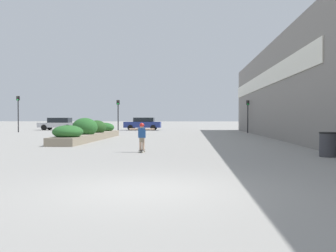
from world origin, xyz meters
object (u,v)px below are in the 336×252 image
object	(u,v)px
car_leftmost	(143,124)
traffic_light_left	(118,110)
skateboard	(142,151)
car_center_left	(59,124)
trash_bin	(328,144)
traffic_light_right	(248,111)
skateboarder	(142,134)
traffic_light_far_left	(18,108)

from	to	relation	value
car_leftmost	traffic_light_left	size ratio (longest dim) A/B	1.33
skateboard	car_center_left	world-z (taller)	car_center_left
trash_bin	car_leftmost	bearing A→B (deg)	110.00
skateboard	trash_bin	size ratio (longest dim) A/B	0.66
trash_bin	car_leftmost	xyz separation A→B (m)	(-10.96, 30.11, 0.33)
traffic_light_left	traffic_light_right	xyz separation A→B (m)	(12.88, -0.40, -0.05)
trash_bin	skateboarder	bearing A→B (deg)	168.86
car_center_left	traffic_light_left	world-z (taller)	traffic_light_left
skateboard	traffic_light_left	world-z (taller)	traffic_light_left
car_leftmost	car_center_left	xyz separation A→B (m)	(-10.28, -0.14, -0.01)
car_leftmost	traffic_light_far_left	distance (m)	14.11
skateboard	trash_bin	bearing A→B (deg)	-7.82
traffic_light_right	traffic_light_far_left	distance (m)	23.34
car_leftmost	traffic_light_left	distance (m)	7.70
trash_bin	car_center_left	size ratio (longest dim) A/B	0.20
traffic_light_right	car_leftmost	bearing A→B (deg)	145.40
trash_bin	traffic_light_right	size ratio (longest dim) A/B	0.29
skateboard	trash_bin	distance (m)	7.49
skateboard	car_center_left	distance (m)	31.74
skateboard	skateboarder	size ratio (longest dim) A/B	0.53
skateboarder	trash_bin	world-z (taller)	skateboarder
car_center_left	traffic_light_far_left	xyz separation A→B (m)	(-1.74, -7.05, 1.73)
skateboarder	traffic_light_far_left	world-z (taller)	traffic_light_far_left
traffic_light_far_left	traffic_light_left	bearing A→B (deg)	-1.14
skateboard	car_leftmost	bearing A→B (deg)	100.54
skateboard	trash_bin	world-z (taller)	trash_bin
car_leftmost	traffic_light_far_left	world-z (taller)	traffic_light_far_left
trash_bin	car_leftmost	size ratio (longest dim) A/B	0.22
trash_bin	traffic_light_far_left	xyz separation A→B (m)	(-22.98, 22.92, 2.05)
skateboarder	traffic_light_far_left	xyz separation A→B (m)	(-15.65, 21.47, 1.72)
traffic_light_left	traffic_light_far_left	size ratio (longest dim) A/B	0.88
car_center_left	traffic_light_left	bearing A→B (deg)	-129.81
skateboarder	car_center_left	distance (m)	31.73
trash_bin	traffic_light_far_left	world-z (taller)	traffic_light_far_left
car_leftmost	skateboard	bearing A→B (deg)	-172.79
skateboarder	traffic_light_far_left	bearing A→B (deg)	129.41
traffic_light_left	traffic_light_right	world-z (taller)	traffic_light_left
skateboarder	car_center_left	world-z (taller)	car_center_left
skateboarder	trash_bin	distance (m)	7.48
car_center_left	traffic_light_far_left	distance (m)	7.47
car_leftmost	traffic_light_right	xyz separation A→B (m)	(11.30, -7.80, 1.40)
skateboarder	traffic_light_left	world-z (taller)	traffic_light_left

